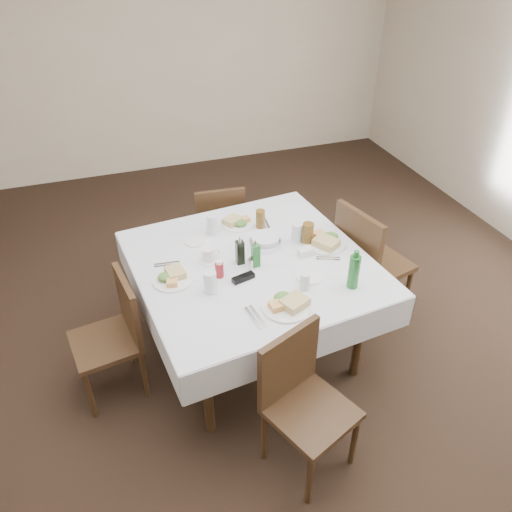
# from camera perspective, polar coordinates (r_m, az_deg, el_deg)

# --- Properties ---
(ground_plane) EXTENTS (7.00, 7.00, 0.00)m
(ground_plane) POSITION_cam_1_polar(r_m,az_deg,el_deg) (3.52, -2.07, -13.39)
(ground_plane) COLOR black
(room_shell) EXTENTS (6.04, 7.04, 2.80)m
(room_shell) POSITION_cam_1_polar(r_m,az_deg,el_deg) (2.51, -2.91, 13.53)
(room_shell) COLOR beige
(room_shell) RESTS_ON ground
(dining_table) EXTENTS (1.60, 1.60, 0.76)m
(dining_table) POSITION_cam_1_polar(r_m,az_deg,el_deg) (3.25, -0.45, -1.64)
(dining_table) COLOR #301E0B
(dining_table) RESTS_ON ground
(chair_north) EXTENTS (0.43, 0.43, 0.84)m
(chair_north) POSITION_cam_1_polar(r_m,az_deg,el_deg) (4.15, -4.23, 3.69)
(chair_north) COLOR #301E0B
(chair_north) RESTS_ON ground
(chair_south) EXTENTS (0.54, 0.54, 0.87)m
(chair_south) POSITION_cam_1_polar(r_m,az_deg,el_deg) (2.77, 5.12, -15.42)
(chair_south) COLOR #301E0B
(chair_south) RESTS_ON ground
(chair_east) EXTENTS (0.54, 0.54, 0.96)m
(chair_east) POSITION_cam_1_polar(r_m,az_deg,el_deg) (3.70, 12.46, -0.22)
(chair_east) COLOR #301E0B
(chair_east) RESTS_ON ground
(chair_west) EXTENTS (0.45, 0.45, 0.84)m
(chair_west) POSITION_cam_1_polar(r_m,az_deg,el_deg) (3.24, -15.66, -8.14)
(chair_west) COLOR #301E0B
(chair_west) RESTS_ON ground
(meal_north) EXTENTS (0.24, 0.24, 0.05)m
(meal_north) POSITION_cam_1_polar(r_m,az_deg,el_deg) (3.58, -2.12, 3.89)
(meal_north) COLOR white
(meal_north) RESTS_ON dining_table
(meal_south) EXTENTS (0.28, 0.28, 0.06)m
(meal_south) POSITION_cam_1_polar(r_m,az_deg,el_deg) (2.84, 3.60, -5.46)
(meal_south) COLOR white
(meal_south) RESTS_ON dining_table
(meal_east) EXTENTS (0.30, 0.30, 0.06)m
(meal_east) POSITION_cam_1_polar(r_m,az_deg,el_deg) (3.39, 7.94, 1.71)
(meal_east) COLOR white
(meal_east) RESTS_ON dining_table
(meal_west) EXTENTS (0.25, 0.25, 0.05)m
(meal_west) POSITION_cam_1_polar(r_m,az_deg,el_deg) (3.08, -9.57, -2.40)
(meal_west) COLOR white
(meal_west) RESTS_ON dining_table
(side_plate_a) EXTENTS (0.14, 0.14, 0.01)m
(side_plate_a) POSITION_cam_1_polar(r_m,az_deg,el_deg) (3.41, -6.95, 1.64)
(side_plate_a) COLOR white
(side_plate_a) RESTS_ON dining_table
(side_plate_b) EXTENTS (0.16, 0.16, 0.01)m
(side_plate_b) POSITION_cam_1_polar(r_m,az_deg,el_deg) (3.08, 6.15, -2.39)
(side_plate_b) COLOR white
(side_plate_b) RESTS_ON dining_table
(water_n) EXTENTS (0.08, 0.08, 0.14)m
(water_n) POSITION_cam_1_polar(r_m,az_deg,el_deg) (3.46, -4.98, 3.63)
(water_n) COLOR silver
(water_n) RESTS_ON dining_table
(water_s) EXTENTS (0.06, 0.06, 0.11)m
(water_s) POSITION_cam_1_polar(r_m,az_deg,el_deg) (2.96, 5.61, -2.92)
(water_s) COLOR silver
(water_s) RESTS_ON dining_table
(water_e) EXTENTS (0.07, 0.07, 0.13)m
(water_e) POSITION_cam_1_polar(r_m,az_deg,el_deg) (3.38, 4.70, 2.67)
(water_e) COLOR silver
(water_e) RESTS_ON dining_table
(water_w) EXTENTS (0.08, 0.08, 0.14)m
(water_w) POSITION_cam_1_polar(r_m,az_deg,el_deg) (2.93, -5.26, -2.99)
(water_w) COLOR silver
(water_w) RESTS_ON dining_table
(iced_tea_a) EXTENTS (0.06, 0.06, 0.13)m
(iced_tea_a) POSITION_cam_1_polar(r_m,az_deg,el_deg) (3.52, 0.51, 4.26)
(iced_tea_a) COLOR brown
(iced_tea_a) RESTS_ON dining_table
(iced_tea_b) EXTENTS (0.07, 0.07, 0.16)m
(iced_tea_b) POSITION_cam_1_polar(r_m,az_deg,el_deg) (3.35, 5.94, 2.55)
(iced_tea_b) COLOR brown
(iced_tea_b) RESTS_ON dining_table
(bread_basket) EXTENTS (0.21, 0.21, 0.07)m
(bread_basket) POSITION_cam_1_polar(r_m,az_deg,el_deg) (3.34, 1.06, 1.71)
(bread_basket) COLOR silver
(bread_basket) RESTS_ON dining_table
(oil_cruet_dark) EXTENTS (0.05, 0.05, 0.21)m
(oil_cruet_dark) POSITION_cam_1_polar(r_m,az_deg,el_deg) (3.14, -1.85, 0.52)
(oil_cruet_dark) COLOR black
(oil_cruet_dark) RESTS_ON dining_table
(oil_cruet_green) EXTENTS (0.05, 0.05, 0.20)m
(oil_cruet_green) POSITION_cam_1_polar(r_m,az_deg,el_deg) (3.12, -0.04, 0.18)
(oil_cruet_green) COLOR #216A2A
(oil_cruet_green) RESTS_ON dining_table
(ketchup_bottle) EXTENTS (0.05, 0.05, 0.11)m
(ketchup_bottle) POSITION_cam_1_polar(r_m,az_deg,el_deg) (3.06, -4.21, -1.51)
(ketchup_bottle) COLOR maroon
(ketchup_bottle) RESTS_ON dining_table
(salt_shaker) EXTENTS (0.03, 0.03, 0.07)m
(salt_shaker) POSITION_cam_1_polar(r_m,az_deg,el_deg) (3.11, -0.64, -0.99)
(salt_shaker) COLOR white
(salt_shaker) RESTS_ON dining_table
(pepper_shaker) EXTENTS (0.03, 0.03, 0.07)m
(pepper_shaker) POSITION_cam_1_polar(r_m,az_deg,el_deg) (3.14, -0.49, -0.71)
(pepper_shaker) COLOR #3C2A17
(pepper_shaker) RESTS_ON dining_table
(coffee_mug) EXTENTS (0.14, 0.13, 0.09)m
(coffee_mug) POSITION_cam_1_polar(r_m,az_deg,el_deg) (3.20, -5.40, 0.07)
(coffee_mug) COLOR white
(coffee_mug) RESTS_ON dining_table
(sunglasses) EXTENTS (0.15, 0.08, 0.03)m
(sunglasses) POSITION_cam_1_polar(r_m,az_deg,el_deg) (3.04, -1.47, -2.50)
(sunglasses) COLOR black
(sunglasses) RESTS_ON dining_table
(green_bottle) EXTENTS (0.07, 0.07, 0.26)m
(green_bottle) POSITION_cam_1_polar(r_m,az_deg,el_deg) (2.99, 11.13, -1.72)
(green_bottle) COLOR #216A2A
(green_bottle) RESTS_ON dining_table
(sugar_caddy) EXTENTS (0.11, 0.07, 0.05)m
(sugar_caddy) POSITION_cam_1_polar(r_m,az_deg,el_deg) (3.26, 5.68, 0.49)
(sugar_caddy) COLOR white
(sugar_caddy) RESTS_ON dining_table
(cutlery_n) EXTENTS (0.07, 0.19, 0.01)m
(cutlery_n) POSITION_cam_1_polar(r_m,az_deg,el_deg) (3.61, 0.95, 3.91)
(cutlery_n) COLOR silver
(cutlery_n) RESTS_ON dining_table
(cutlery_s) EXTENTS (0.07, 0.20, 0.01)m
(cutlery_s) POSITION_cam_1_polar(r_m,az_deg,el_deg) (2.78, -0.05, -6.98)
(cutlery_s) COLOR silver
(cutlery_s) RESTS_ON dining_table
(cutlery_e) EXTENTS (0.16, 0.09, 0.01)m
(cutlery_e) POSITION_cam_1_polar(r_m,az_deg,el_deg) (3.26, 8.25, -0.28)
(cutlery_e) COLOR silver
(cutlery_e) RESTS_ON dining_table
(cutlery_w) EXTENTS (0.17, 0.06, 0.01)m
(cutlery_w) POSITION_cam_1_polar(r_m,az_deg,el_deg) (3.22, -10.12, -0.95)
(cutlery_w) COLOR silver
(cutlery_w) RESTS_ON dining_table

